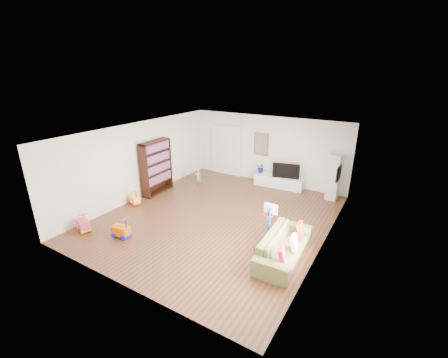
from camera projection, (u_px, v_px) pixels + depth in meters
The scene contains 25 objects.
floor at pixel (217, 217), 9.48m from camera, with size 6.50×7.50×0.00m, color brown.
ceiling at pixel (217, 132), 8.54m from camera, with size 6.50×7.50×0.00m, color white.
wall_back at pixel (267, 150), 12.02m from camera, with size 6.50×0.00×2.70m, color silver.
wall_front at pixel (117, 231), 6.00m from camera, with size 6.50×0.00×2.70m, color white.
wall_left at pixel (140, 161), 10.58m from camera, with size 0.00×7.50×2.70m, color silver.
wall_right at pixel (327, 200), 7.43m from camera, with size 0.00×7.50×2.70m, color silver.
navy_accent at pixel (341, 166), 8.39m from camera, with size 0.01×3.20×1.70m, color black.
olive_wainscot at pixel (335, 209), 8.86m from camera, with size 0.01×3.20×1.00m, color brown.
doorway at pixel (226, 151), 13.01m from camera, with size 1.45×0.06×2.10m, color white.
painting_back at pixel (261, 144), 12.04m from camera, with size 0.62×0.06×0.92m, color gold.
artwork_right at pixel (339, 173), 8.68m from camera, with size 0.04×0.56×0.46m, color #7F3F8C.
media_console at pixel (279, 182), 11.79m from camera, with size 1.92×0.48×0.45m, color white.
tall_cabinet at pixel (334, 177), 10.50m from camera, with size 0.39×0.39×1.65m, color silver.
bookshelf at pixel (156, 167), 11.01m from camera, with size 0.35×1.36×1.98m, color black.
sofa at pixel (284, 246), 7.34m from camera, with size 2.22×0.87×0.65m, color #646835.
basketball_hoop at pixel (266, 228), 7.58m from camera, with size 0.42×0.51×1.23m, color #B90B04.
ride_on_yellow at pixel (134, 196), 10.26m from camera, with size 0.44×0.27×0.58m, color yellow.
ride_on_orange at pixel (121, 227), 8.23m from camera, with size 0.47×0.29×0.62m, color #CA5E00.
ride_on_pink at pixel (83, 221), 8.56m from camera, with size 0.46×0.28×0.61m, color #D2377A.
child at pixel (198, 178), 11.80m from camera, with size 0.27×0.18×0.74m, color gray.
tv at pixel (286, 170), 11.49m from camera, with size 1.02×0.14×0.59m, color black.
vase_plant at pixel (261, 168), 12.06m from camera, with size 0.35×0.31×0.39m, color #0A1285.
pillow_left at pixel (282, 255), 6.67m from camera, with size 0.10×0.39×0.39m, color #C91F46.
pillow_center at pixel (294, 242), 7.15m from camera, with size 0.09×0.35×0.35m, color silver.
pillow_right at pixel (300, 229), 7.72m from camera, with size 0.09×0.36×0.36m, color red.
Camera 1 is at (4.56, -7.14, 4.41)m, focal length 24.00 mm.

